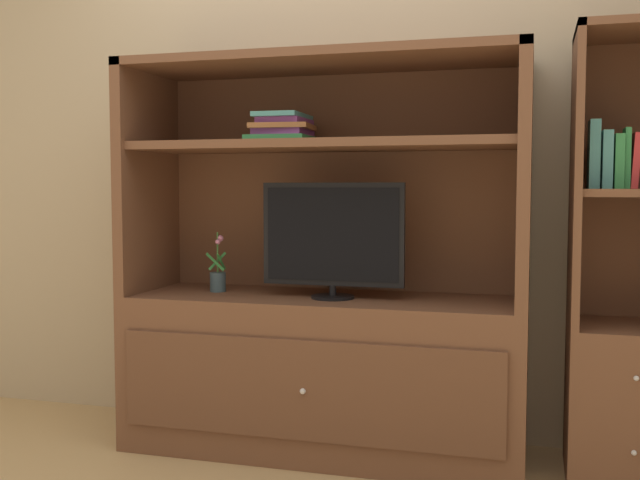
# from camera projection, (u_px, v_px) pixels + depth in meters

# --- Properties ---
(painted_rear_wall) EXTENTS (6.00, 0.10, 2.80)m
(painted_rear_wall) POSITION_uv_depth(u_px,v_px,m) (343.00, 136.00, 3.55)
(painted_rear_wall) COLOR tan
(painted_rear_wall) RESTS_ON ground_plane
(media_console) EXTENTS (1.73, 0.59, 1.71)m
(media_console) POSITION_uv_depth(u_px,v_px,m) (324.00, 331.00, 3.28)
(media_console) COLOR brown
(media_console) RESTS_ON ground_plane
(tv_monitor) EXTENTS (0.62, 0.18, 0.50)m
(tv_monitor) POSITION_uv_depth(u_px,v_px,m) (333.00, 238.00, 3.19)
(tv_monitor) COLOR black
(tv_monitor) RESTS_ON media_console
(potted_plant) EXTENTS (0.11, 0.07, 0.27)m
(potted_plant) POSITION_uv_depth(u_px,v_px,m) (218.00, 278.00, 3.41)
(potted_plant) COLOR #384C56
(potted_plant) RESTS_ON media_console
(magazine_stack) EXTENTS (0.28, 0.33, 0.12)m
(magazine_stack) POSITION_uv_depth(u_px,v_px,m) (283.00, 129.00, 3.26)
(magazine_stack) COLOR #338C4C
(magazine_stack) RESTS_ON media_console
(bookshelf_tall) EXTENTS (0.46, 0.46, 1.77)m
(bookshelf_tall) POSITION_uv_depth(u_px,v_px,m) (629.00, 335.00, 2.94)
(bookshelf_tall) COLOR brown
(bookshelf_tall) RESTS_ON ground_plane
(upright_book_row) EXTENTS (0.19, 0.17, 0.27)m
(upright_book_row) POSITION_uv_depth(u_px,v_px,m) (611.00, 159.00, 2.91)
(upright_book_row) COLOR teal
(upright_book_row) RESTS_ON bookshelf_tall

